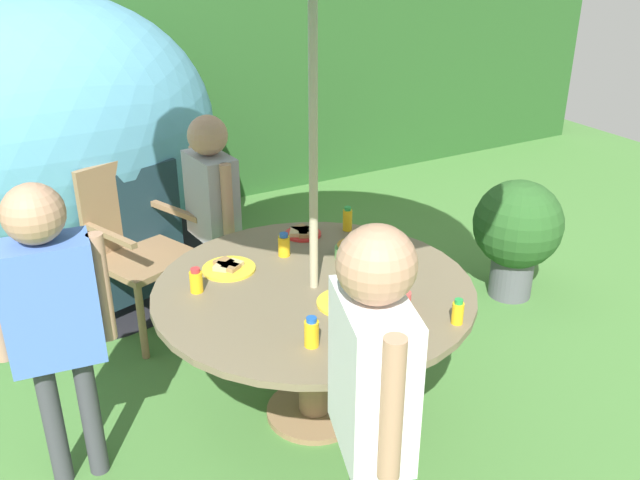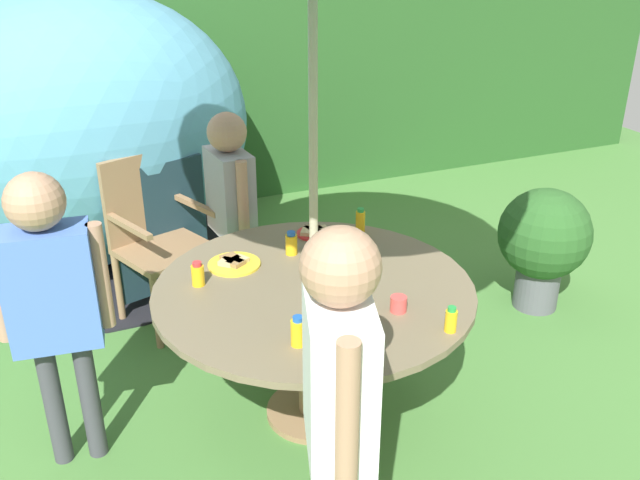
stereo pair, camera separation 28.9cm
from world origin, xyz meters
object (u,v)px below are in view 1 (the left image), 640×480
juice_bottle_near_left (196,281)px  potted_plant (517,229)px  juice_bottle_near_right (348,219)px  juice_bottle_far_right (458,312)px  dome_tent (47,138)px  child_in_grey_shirt (212,197)px  child_in_blue_shirt (50,303)px  juice_bottle_mid_left (284,245)px  snack_bowl (351,250)px  child_in_white_shirt (372,376)px  plate_center_back (228,267)px  plate_far_left (345,301)px  wooden_chair (134,239)px  garden_table (314,311)px  cup_near (403,299)px  plate_front_edge (303,232)px  juice_bottle_center_front (312,333)px

juice_bottle_near_left → potted_plant: bearing=5.8°
juice_bottle_near_right → juice_bottle_far_right: size_ratio=1.20×
juice_bottle_far_right → dome_tent: bearing=111.1°
dome_tent → child_in_grey_shirt: size_ratio=2.26×
child_in_blue_shirt → juice_bottle_mid_left: (1.06, 0.20, -0.09)m
snack_bowl → juice_bottle_near_right: 0.31m
child_in_grey_shirt → juice_bottle_near_right: (0.52, -0.53, -0.04)m
child_in_white_shirt → plate_center_back: 1.21m
potted_plant → child_in_white_shirt: (-1.87, -1.28, 0.43)m
dome_tent → plate_far_left: 2.49m
child_in_grey_shirt → snack_bowl: 0.89m
juice_bottle_near_left → juice_bottle_mid_left: bearing=15.0°
wooden_chair → child_in_white_shirt: (0.19, -2.05, 0.34)m
garden_table → dome_tent: size_ratio=0.50×
wooden_chair → child_in_grey_shirt: size_ratio=0.78×
child_in_blue_shirt → juice_bottle_near_right: (1.47, 0.30, -0.09)m
potted_plant → juice_bottle_mid_left: juice_bottle_mid_left is taller
child_in_white_shirt → plate_far_left: size_ratio=5.74×
dome_tent → cup_near: dome_tent is taller
plate_front_edge → juice_bottle_near_right: 0.24m
juice_bottle_center_front → potted_plant: bearing=23.8°
child_in_white_shirt → garden_table: bearing=0.0°
dome_tent → cup_near: size_ratio=40.67×
child_in_blue_shirt → child_in_white_shirt: size_ratio=0.95×
child_in_blue_shirt → potted_plant: bearing=13.2°
dome_tent → plate_front_edge: dome_tent is taller
child_in_white_shirt → juice_bottle_far_right: 0.73m
child_in_white_shirt → plate_far_left: 0.77m
garden_table → juice_bottle_near_right: bearing=45.2°
garden_table → wooden_chair: (-0.47, 1.18, -0.02)m
snack_bowl → wooden_chair: bearing=126.6°
child_in_blue_shirt → juice_bottle_near_left: (0.58, 0.07, -0.09)m
cup_near → juice_bottle_near_left: bearing=142.7°
juice_bottle_far_right → cup_near: size_ratio=1.56×
snack_bowl → plate_center_back: bearing=163.2°
dome_tent → juice_bottle_far_right: dome_tent is taller
potted_plant → child_in_blue_shirt: 2.68m
plate_center_back → juice_bottle_far_right: 1.05m
snack_bowl → plate_front_edge: 0.34m
plate_far_left → juice_bottle_far_right: bearing=-47.9°
dome_tent → snack_bowl: 2.25m
potted_plant → plate_center_back: potted_plant is taller
potted_plant → juice_bottle_far_right: (-1.25, -0.94, 0.29)m
plate_center_back → juice_bottle_near_right: size_ratio=1.90×
plate_far_left → juice_bottle_center_front: 0.34m
juice_bottle_far_right → plate_far_left: bearing=132.1°
wooden_chair → juice_bottle_near_left: 0.99m
wooden_chair → juice_bottle_mid_left: size_ratio=8.36×
juice_bottle_near_left → child_in_grey_shirt: bearing=64.2°
plate_center_back → juice_bottle_near_left: bearing=-148.1°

